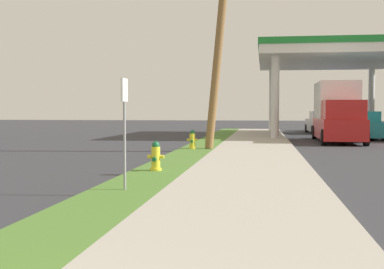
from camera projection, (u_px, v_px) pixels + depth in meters
name	position (u px, v px, depth m)	size (l,w,h in m)	color
fire_hydrant_second	(156.00, 158.00, 12.73)	(0.42, 0.38, 0.74)	yellow
fire_hydrant_third	(192.00, 140.00, 19.96)	(0.42, 0.37, 0.74)	yellow
utility_pole_midground	(220.00, 27.00, 19.74)	(1.74, 0.37, 9.38)	olive
street_sign_post	(124.00, 110.00, 9.60)	(0.05, 0.36, 2.12)	gray
car_teal_by_near_pump	(362.00, 126.00, 28.65)	(2.10, 4.57, 1.57)	#197075
car_silver_by_far_pump	(322.00, 123.00, 35.78)	(2.11, 4.57, 1.57)	#BCBCC1
truck_red_at_forecourt	(337.00, 113.00, 26.00)	(2.23, 6.44, 3.11)	red
truck_navy_on_apron	(340.00, 120.00, 38.95)	(2.41, 5.51, 1.97)	navy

